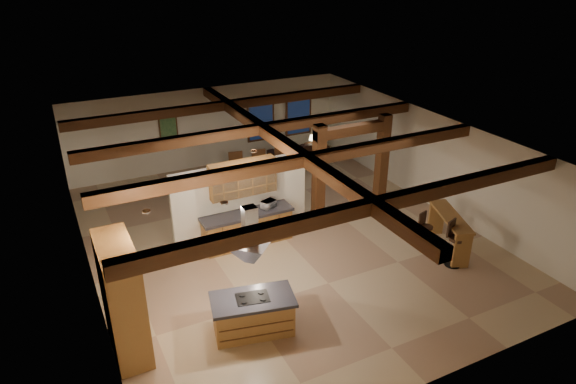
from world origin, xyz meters
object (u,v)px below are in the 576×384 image
at_px(dining_table, 263,184).
at_px(bar_counter, 449,227).
at_px(sofa, 298,151).
at_px(kitchen_island, 253,314).

relative_size(dining_table, bar_counter, 0.84).
height_order(dining_table, sofa, sofa).
height_order(sofa, bar_counter, bar_counter).
bearing_deg(bar_counter, sofa, 93.54).
xyz_separation_m(kitchen_island, sofa, (5.39, 8.25, -0.10)).
bearing_deg(dining_table, sofa, 61.45).
bearing_deg(bar_counter, kitchen_island, -173.43).
relative_size(kitchen_island, dining_table, 1.12).
height_order(kitchen_island, sofa, kitchen_island).
distance_m(kitchen_island, dining_table, 6.81).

